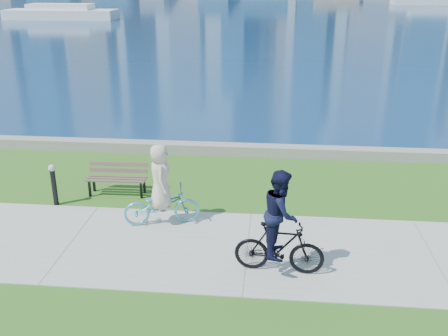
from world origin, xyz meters
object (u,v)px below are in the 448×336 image
(cyclist_woman, at_px, (161,195))
(cyclist_man, at_px, (280,231))
(park_bench, at_px, (117,176))
(bollard_lamp, at_px, (54,182))

(cyclist_woman, relative_size, cyclist_man, 0.91)
(park_bench, bearing_deg, cyclist_man, -39.91)
(park_bench, bearing_deg, bollard_lamp, -149.65)
(park_bench, height_order, cyclist_man, cyclist_man)
(park_bench, relative_size, cyclist_woman, 0.81)
(bollard_lamp, bearing_deg, park_bench, 31.68)
(park_bench, bearing_deg, cyclist_woman, -47.67)
(cyclist_woman, distance_m, cyclist_man, 3.36)
(park_bench, distance_m, cyclist_woman, 2.34)
(bollard_lamp, height_order, cyclist_woman, cyclist_woman)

